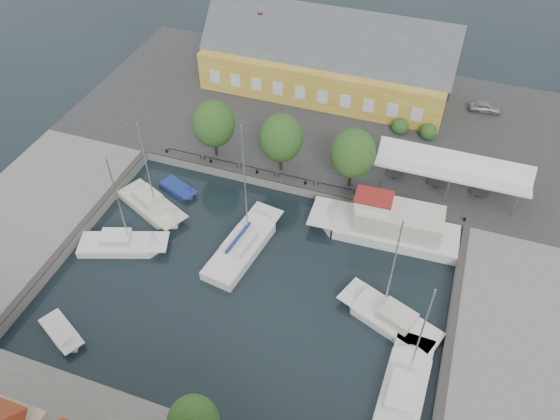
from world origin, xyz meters
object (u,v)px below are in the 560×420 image
object	(u,v)px
east_boat_b	(391,321)
car_silver	(485,107)
car_red	(286,131)
warehouse	(323,60)
center_sailboat	(243,247)
trawler	(390,227)
launch_sw	(62,333)
west_boat_b	(151,206)
east_boat_c	(402,395)
west_boat_c	(122,245)
tent_canopy	(453,168)
launch_nw	(178,189)

from	to	relation	value
east_boat_b	car_silver	bearing A→B (deg)	81.71
car_red	warehouse	bearing A→B (deg)	51.00
center_sailboat	warehouse	bearing A→B (deg)	91.41
trawler	launch_sw	distance (m)	28.60
west_boat_b	launch_sw	distance (m)	14.69
car_silver	car_red	world-z (taller)	car_red
car_silver	east_boat_b	size ratio (longest dim) A/B	0.30
east_boat_c	car_red	bearing A→B (deg)	124.50
warehouse	west_boat_c	bearing A→B (deg)	-107.63
tent_canopy	west_boat_c	bearing A→B (deg)	-148.28
car_red	west_boat_b	size ratio (longest dim) A/B	0.38
tent_canopy	center_sailboat	distance (m)	20.76
east_boat_c	launch_nw	world-z (taller)	east_boat_c
west_boat_b	car_red	bearing A→B (deg)	57.42
warehouse	trawler	size ratio (longest dim) A/B	2.08
center_sailboat	launch_sw	xyz separation A→B (m)	(-9.86, -12.61, -0.27)
car_red	east_boat_b	distance (m)	24.42
car_silver	west_boat_b	distance (m)	38.26
tent_canopy	trawler	distance (m)	8.41
center_sailboat	east_boat_b	world-z (taller)	center_sailboat
warehouse	east_boat_b	xyz separation A→B (m)	(14.47, -29.94, -4.17)
car_red	trawler	bearing A→B (deg)	-71.47
west_boat_c	launch_nw	xyz separation A→B (m)	(1.22, 8.44, -0.17)
warehouse	launch_sw	distance (m)	40.64
trawler	warehouse	bearing A→B (deg)	121.02
west_boat_b	west_boat_c	size ratio (longest dim) A/B	1.00
west_boat_b	warehouse	bearing A→B (deg)	68.83
warehouse	trawler	distance (m)	24.33
warehouse	east_boat_b	world-z (taller)	east_boat_b
center_sailboat	trawler	distance (m)	13.26
east_boat_b	trawler	bearing A→B (deg)	102.44
center_sailboat	launch_nw	world-z (taller)	center_sailboat
tent_canopy	east_boat_b	bearing A→B (deg)	-97.54
east_boat_b	west_boat_b	distance (m)	24.59
tent_canopy	west_boat_c	xyz separation A→B (m)	(-26.13, -16.16, -3.42)
center_sailboat	trawler	bearing A→B (deg)	27.38
car_red	center_sailboat	size ratio (longest dim) A/B	0.30
west_boat_c	east_boat_c	bearing A→B (deg)	-12.60
car_red	west_boat_c	size ratio (longest dim) A/B	0.38
tent_canopy	car_silver	size ratio (longest dim) A/B	4.01
center_sailboat	west_boat_c	distance (m)	10.71
trawler	west_boat_c	bearing A→B (deg)	-156.89
west_boat_c	launch_sw	world-z (taller)	west_boat_c
car_silver	car_red	distance (m)	22.94
center_sailboat	east_boat_c	distance (m)	18.12
trawler	west_boat_b	xyz separation A→B (m)	(-21.97, -4.01, -0.76)
car_silver	center_sailboat	size ratio (longest dim) A/B	0.26
center_sailboat	car_red	bearing A→B (deg)	95.12
east_boat_c	trawler	bearing A→B (deg)	104.55
launch_sw	launch_nw	world-z (taller)	launch_sw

